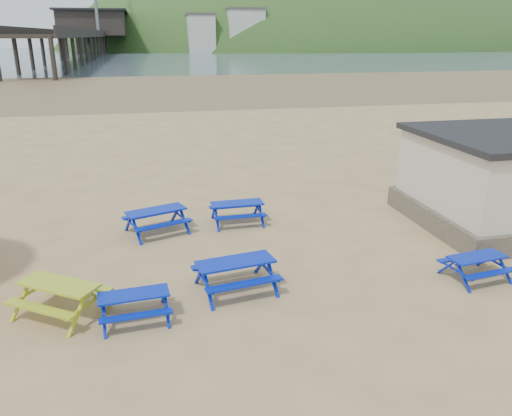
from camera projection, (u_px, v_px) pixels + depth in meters
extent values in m
plane|color=tan|center=(229.00, 260.00, 14.40)|extent=(400.00, 400.00, 0.00)
plane|color=olive|center=(160.00, 85.00, 65.14)|extent=(400.00, 400.00, 0.00)
plane|color=#455763|center=(147.00, 54.00, 171.22)|extent=(400.00, 400.00, 0.00)
cube|color=#012B9C|center=(156.00, 211.00, 16.17)|extent=(2.02, 1.32, 0.05)
cube|color=#012B9C|center=(150.00, 213.00, 16.77)|extent=(1.86, 0.88, 0.05)
cube|color=#012B9C|center=(164.00, 225.00, 15.76)|extent=(1.86, 0.88, 0.05)
cube|color=#012B9C|center=(237.00, 203.00, 17.01)|extent=(1.78, 0.72, 0.05)
cube|color=#012B9C|center=(234.00, 205.00, 17.64)|extent=(1.77, 0.28, 0.05)
cube|color=#012B9C|center=(241.00, 217.00, 16.56)|extent=(1.77, 0.28, 0.05)
cube|color=#012B9C|center=(134.00, 295.00, 11.19)|extent=(1.62, 0.74, 0.04)
cube|color=#012B9C|center=(133.00, 293.00, 11.75)|extent=(1.58, 0.34, 0.04)
cube|color=#012B9C|center=(136.00, 316.00, 10.80)|extent=(1.58, 0.34, 0.04)
cube|color=#012B9C|center=(236.00, 262.00, 12.45)|extent=(2.04, 1.06, 0.05)
cube|color=#012B9C|center=(227.00, 262.00, 13.12)|extent=(1.96, 0.58, 0.05)
cube|color=#012B9C|center=(245.00, 284.00, 11.98)|extent=(1.96, 0.58, 0.05)
cube|color=#012B9C|center=(477.00, 257.00, 13.11)|extent=(1.62, 0.81, 0.04)
cube|color=#012B9C|center=(462.00, 257.00, 13.65)|extent=(1.57, 0.42, 0.04)
cube|color=#012B9C|center=(491.00, 274.00, 12.72)|extent=(1.57, 0.42, 0.04)
cube|color=#ACA916|center=(58.00, 284.00, 11.39)|extent=(1.96, 1.67, 0.05)
cube|color=#ACA916|center=(79.00, 284.00, 12.03)|extent=(1.69, 1.28, 0.05)
cube|color=#ACA916|center=(39.00, 309.00, 10.93)|extent=(1.69, 1.28, 0.05)
cube|color=black|center=(92.00, 36.00, 170.21)|extent=(9.00, 220.00, 0.60)
cube|color=black|center=(94.00, 24.00, 179.05)|extent=(22.00, 30.00, 8.00)
cube|color=black|center=(92.00, 11.00, 177.64)|extent=(24.00, 32.00, 0.60)
ellipsoid|color=#2D4C1E|center=(331.00, 69.00, 248.15)|extent=(264.00, 144.00, 108.00)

